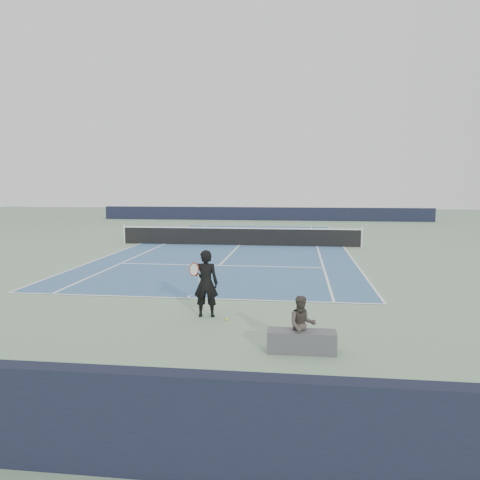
# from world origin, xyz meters

# --- Properties ---
(ground) EXTENTS (80.00, 80.00, 0.00)m
(ground) POSITION_xyz_m (0.00, 0.00, 0.00)
(ground) COLOR gray
(court_surface) EXTENTS (10.97, 23.77, 0.01)m
(court_surface) POSITION_xyz_m (0.00, 0.00, 0.01)
(court_surface) COLOR #3B628D
(court_surface) RESTS_ON ground
(tennis_net) EXTENTS (12.90, 0.10, 1.07)m
(tennis_net) POSITION_xyz_m (0.00, 0.00, 0.50)
(tennis_net) COLOR silver
(tennis_net) RESTS_ON ground
(windscreen_far) EXTENTS (30.00, 0.25, 1.20)m
(windscreen_far) POSITION_xyz_m (0.00, 17.88, 0.60)
(windscreen_far) COLOR black
(windscreen_far) RESTS_ON ground
(windscreen_near) EXTENTS (30.00, 0.25, 1.20)m
(windscreen_near) POSITION_xyz_m (0.00, -19.88, 0.60)
(windscreen_near) COLOR black
(windscreen_near) RESTS_ON ground
(tennis_player) EXTENTS (0.78, 0.49, 1.66)m
(tennis_player) POSITION_xyz_m (0.88, -13.60, 0.83)
(tennis_player) COLOR black
(tennis_player) RESTS_ON ground
(tennis_ball) EXTENTS (0.07, 0.07, 0.07)m
(tennis_ball) POSITION_xyz_m (1.44, -13.89, 0.04)
(tennis_ball) COLOR yellow
(tennis_ball) RESTS_ON ground
(spectator_bench) EXTENTS (1.37, 0.61, 1.13)m
(spectator_bench) POSITION_xyz_m (3.20, -15.80, 0.39)
(spectator_bench) COLOR #4E4D52
(spectator_bench) RESTS_ON ground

